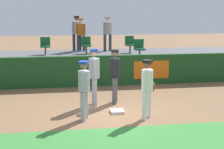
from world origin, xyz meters
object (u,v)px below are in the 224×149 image
(spectator_hooded, at_px, (77,31))
(spectator_capped, at_px, (81,32))
(first_base, at_px, (117,111))
(seat_back_center, at_px, (86,44))
(seat_back_right, at_px, (130,43))
(player_fielder_home, at_px, (147,85))
(player_coach_visitor, at_px, (94,73))
(seat_front_right, at_px, (139,47))
(player_umpire, at_px, (115,72))
(spectator_casual, at_px, (108,31))
(seat_back_left, at_px, (45,45))
(player_runner_visitor, at_px, (84,86))

(spectator_hooded, bearing_deg, spectator_capped, 120.68)
(first_base, relative_size, seat_back_center, 0.48)
(seat_back_center, xyz_separation_m, seat_back_right, (2.22, -0.00, -0.00))
(seat_back_center, bearing_deg, player_fielder_home, -81.86)
(player_coach_visitor, xyz_separation_m, spectator_capped, (0.06, 6.97, 0.83))
(seat_front_right, xyz_separation_m, spectator_capped, (-2.47, 2.71, 0.52))
(spectator_hooded, bearing_deg, player_coach_visitor, 83.40)
(player_umpire, bearing_deg, player_fielder_home, 34.50)
(spectator_casual, bearing_deg, player_fielder_home, 67.70)
(player_fielder_home, bearing_deg, seat_back_left, -119.55)
(player_fielder_home, distance_m, seat_front_right, 6.01)
(seat_back_left, distance_m, seat_front_right, 4.64)
(seat_back_right, xyz_separation_m, spectator_capped, (-2.41, 0.91, 0.52))
(seat_front_right, bearing_deg, first_base, -110.41)
(player_fielder_home, relative_size, player_runner_visitor, 1.01)
(seat_back_left, bearing_deg, player_umpire, -67.49)
(first_base, xyz_separation_m, player_umpire, (0.11, 1.08, 1.01))
(first_base, bearing_deg, player_coach_visitor, 122.75)
(player_umpire, xyz_separation_m, seat_back_right, (1.76, 5.91, 0.34))
(seat_back_right, bearing_deg, spectator_casual, 138.08)
(spectator_hooded, bearing_deg, seat_front_right, 124.38)
(seat_back_left, bearing_deg, player_coach_visitor, -73.96)
(seat_back_left, relative_size, spectator_capped, 0.49)
(player_fielder_home, xyz_separation_m, player_umpire, (-0.64, 1.77, 0.05))
(seat_back_right, relative_size, spectator_capped, 0.49)
(player_fielder_home, relative_size, seat_front_right, 2.05)
(first_base, distance_m, player_runner_visitor, 1.50)
(seat_back_right, bearing_deg, spectator_hooded, 156.10)
(player_coach_visitor, distance_m, seat_front_right, 4.97)
(player_coach_visitor, distance_m, seat_back_left, 6.31)
(player_umpire, xyz_separation_m, seat_front_right, (1.82, 4.11, 0.34))
(player_umpire, bearing_deg, seat_back_center, -161.11)
(spectator_hooded, bearing_deg, seat_back_left, 28.00)
(first_base, relative_size, spectator_casual, 0.22)
(player_umpire, distance_m, spectator_hooded, 7.18)
(first_base, xyz_separation_m, seat_back_left, (-2.34, 6.99, 1.35))
(first_base, height_order, player_fielder_home, player_fielder_home)
(player_fielder_home, distance_m, spectator_capped, 8.74)
(player_runner_visitor, relative_size, spectator_casual, 0.95)
(player_umpire, relative_size, seat_back_right, 2.16)
(seat_back_left, distance_m, spectator_hooded, 2.06)
(first_base, distance_m, spectator_hooded, 8.40)
(player_umpire, relative_size, spectator_casual, 1.01)
(player_umpire, height_order, spectator_hooded, spectator_hooded)
(player_runner_visitor, xyz_separation_m, spectator_casual, (1.91, 8.41, 0.97))
(seat_back_right, distance_m, spectator_hooded, 2.91)
(seat_back_left, distance_m, spectator_capped, 2.09)
(player_runner_visitor, bearing_deg, spectator_casual, -172.82)
(first_base, relative_size, player_coach_visitor, 0.21)
(seat_back_center, bearing_deg, first_base, -87.18)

